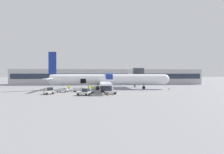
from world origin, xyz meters
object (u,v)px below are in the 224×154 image
Objects in this scene: ground_crew_marshal at (88,88)px; ground_crew_helper at (89,89)px; baggage_tug_lead at (84,92)px; baggage_cart_loading at (79,90)px; airplane at (107,80)px; ground_crew_driver at (92,88)px; baggage_cart_queued at (63,90)px; baggage_cart_empty at (89,91)px; baggage_tug_rear at (49,92)px; baggage_tug_mid at (110,92)px; ground_crew_supervisor at (92,89)px; ground_crew_loader_b at (69,88)px; ground_crew_loader_a at (89,88)px.

ground_crew_helper is at bearing -80.88° from ground_crew_marshal.
baggage_tug_lead is 8.77m from baggage_cart_loading.
airplane is 25.07× the size of ground_crew_driver.
baggage_cart_queued is 7.62m from baggage_cart_empty.
baggage_tug_rear reaches higher than baggage_cart_loading.
baggage_cart_queued is (-12.36, 6.31, -0.21)m from baggage_tug_mid.
ground_crew_marshal is at bearing -134.08° from airplane.
baggage_cart_empty is 4.25m from ground_crew_marshal.
baggage_tug_rear is at bearing 175.06° from baggage_tug_mid.
baggage_tug_rear is 1.61× the size of ground_crew_supervisor.
ground_crew_loader_b is 7.45m from ground_crew_supervisor.
baggage_cart_queued is 2.39× the size of ground_crew_loader_b.
airplane reaches higher than ground_crew_marshal.
ground_crew_driver is at bearing 115.89° from baggage_tug_mid.
ground_crew_helper is (2.86, -0.80, 0.30)m from baggage_cart_loading.
ground_crew_helper is at bearing -126.58° from airplane.
baggage_tug_mid is at bearing -89.78° from airplane.
ground_crew_marshal is at bearing 34.95° from baggage_tug_rear.
ground_crew_marshal is (2.62, 0.64, 0.40)m from baggage_cart_loading.
ground_crew_helper is at bearing 85.54° from baggage_tug_lead.
ground_crew_driver is at bearing -142.54° from airplane.
ground_crew_loader_a is at bearing -137.96° from ground_crew_driver.
ground_crew_loader_a reaches higher than baggage_tug_rear.
ground_crew_loader_a is (9.03, 7.67, 0.22)m from baggage_tug_rear.
baggage_tug_lead is 2.03× the size of ground_crew_loader_a.
ground_crew_loader_a is at bearing 37.41° from baggage_cart_loading.
baggage_tug_rear is at bearing -145.05° from ground_crew_marshal.
baggage_tug_lead reaches higher than baggage_cart_loading.
baggage_tug_lead is at bearing -75.09° from baggage_cart_loading.
ground_crew_loader_a is at bearing 93.42° from baggage_cart_empty.
baggage_tug_mid is 0.76× the size of baggage_cart_queued.
airplane reaches higher than ground_crew_loader_a.
airplane reaches higher than ground_crew_driver.
airplane is 12.10m from ground_crew_loader_b.
baggage_tug_mid is at bearing -27.03° from baggage_cart_queued.
baggage_cart_loading is (-2.26, 8.48, -0.14)m from baggage_tug_lead.
baggage_tug_mid is 1.86× the size of ground_crew_loader_a.
baggage_tug_lead is 12.54m from ground_crew_loader_b.
ground_crew_marshal reaches higher than baggage_cart_loading.
baggage_cart_empty is 3.79m from ground_crew_supervisor.
baggage_tug_mid is at bearing -57.67° from ground_crew_supervisor.
ground_crew_loader_b is (3.29, 8.52, 0.24)m from baggage_tug_rear.
baggage_cart_queued reaches higher than baggage_cart_empty.
ground_crew_loader_b is at bearing 158.50° from ground_crew_supervisor.
airplane is 22.10× the size of ground_crew_marshal.
baggage_cart_queued is 2.63× the size of ground_crew_driver.
ground_crew_driver is at bearing 24.41° from baggage_cart_queued.
baggage_tug_mid is 9.46m from ground_crew_marshal.
baggage_tug_rear is at bearing -152.28° from ground_crew_helper.
baggage_tug_mid is 1.97× the size of ground_crew_helper.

